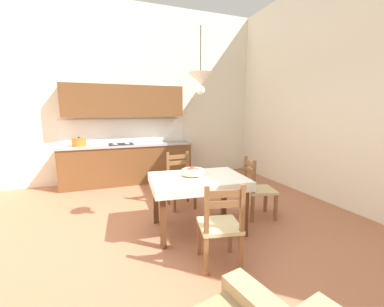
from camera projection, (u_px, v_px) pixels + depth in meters
The scene contains 10 objects.
ground_plane at pixel (166, 241), 3.18m from camera, with size 6.71×6.70×0.10m, color #AD6B4C.
wall_back at pixel (132, 94), 5.70m from camera, with size 6.71×0.12×4.03m, color silver.
wall_right at pixel (353, 87), 3.89m from camera, with size 0.12×6.70×4.03m, color silver.
kitchen_cabinetry at pixel (127, 146), 5.52m from camera, with size 2.86×0.63×2.20m.
dining_table at pixel (198, 187), 3.30m from camera, with size 1.33×0.99×0.75m.
dining_chair_kitchen_side at pixel (180, 181), 4.17m from camera, with size 0.42×0.42×0.93m.
dining_chair_window_side at pixel (257, 189), 3.73m from camera, with size 0.50×0.50×0.93m.
dining_chair_camera_side at pixel (220, 226), 2.53m from camera, with size 0.50×0.50×0.93m.
fruit_bowl at pixel (193, 172), 3.31m from camera, with size 0.30×0.30×0.12m.
pendant_lamp at pixel (201, 79), 2.98m from camera, with size 0.32×0.32×0.80m.
Camera 1 is at (-0.70, -2.87, 1.62)m, focal length 22.74 mm.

